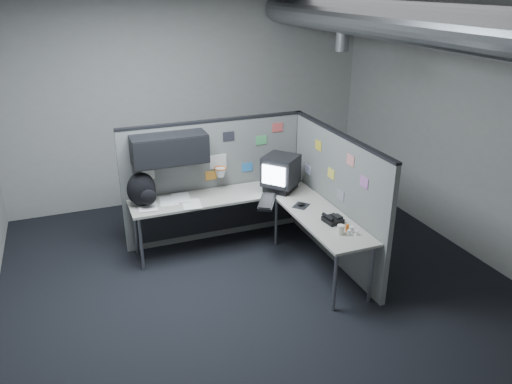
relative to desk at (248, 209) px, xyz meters
name	(u,v)px	position (x,y,z in m)	size (l,w,h in m)	color
room	(307,99)	(0.41, -0.70, 1.48)	(5.62, 5.62, 3.22)	black
partition_back	(204,170)	(-0.40, 0.53, 0.38)	(2.44, 0.42, 1.63)	slate
partition_right	(336,197)	(0.95, -0.49, 0.21)	(0.07, 2.23, 1.63)	slate
desk	(248,209)	(0.00, 0.00, 0.00)	(2.31, 2.11, 0.73)	#A09E91
monitor	(281,173)	(0.52, 0.18, 0.35)	(0.56, 0.56, 0.46)	black
keyboard	(267,202)	(0.19, -0.16, 0.14)	(0.40, 0.52, 0.04)	black
mouse	(301,205)	(0.54, -0.38, 0.13)	(0.26, 0.25, 0.04)	black
phone	(332,219)	(0.68, -0.91, 0.15)	(0.20, 0.22, 0.09)	black
bottles	(350,230)	(0.73, -1.20, 0.15)	(0.12, 0.16, 0.08)	silver
cup	(341,230)	(0.62, -1.19, 0.17)	(0.08, 0.08, 0.11)	beige
papers	(172,202)	(-0.88, 0.27, 0.12)	(0.76, 0.55, 0.01)	white
backpack	(142,190)	(-1.22, 0.31, 0.32)	(0.36, 0.32, 0.42)	black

